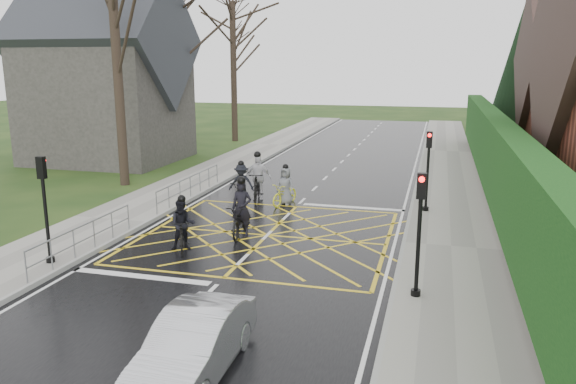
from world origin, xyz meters
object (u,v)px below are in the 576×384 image
at_px(cyclist_mid, 241,188).
at_px(cyclist_front, 257,182).
at_px(cyclist_back, 182,230).
at_px(cyclist_rear, 241,216).
at_px(car, 194,345).
at_px(cyclist_lead, 285,191).

height_order(cyclist_mid, cyclist_front, cyclist_front).
bearing_deg(cyclist_back, cyclist_rear, 32.94).
xyz_separation_m(cyclist_rear, car, (2.11, -8.49, -0.05)).
bearing_deg(cyclist_front, car, -88.77).
xyz_separation_m(cyclist_lead, car, (1.78, -12.91, 0.02)).
relative_size(cyclist_rear, car, 0.58).
xyz_separation_m(cyclist_front, car, (3.15, -13.44, -0.16)).
xyz_separation_m(cyclist_mid, cyclist_lead, (1.85, 0.19, -0.07)).
distance_m(cyclist_front, cyclist_lead, 1.48).
bearing_deg(cyclist_mid, car, -79.87).
height_order(cyclist_back, cyclist_lead, cyclist_back).
bearing_deg(car, cyclist_rear, 102.91).
distance_m(cyclist_mid, cyclist_front, 0.87).
bearing_deg(cyclist_rear, cyclist_mid, 102.96).
bearing_deg(cyclist_mid, cyclist_back, -93.19).
bearing_deg(cyclist_front, cyclist_mid, -135.64).
bearing_deg(cyclist_rear, car, -82.88).
relative_size(cyclist_rear, cyclist_back, 1.20).
distance_m(cyclist_rear, cyclist_lead, 4.43).
bearing_deg(cyclist_back, cyclist_front, 63.80).
bearing_deg(cyclist_lead, cyclist_mid, -157.73).
distance_m(cyclist_rear, cyclist_mid, 4.50).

